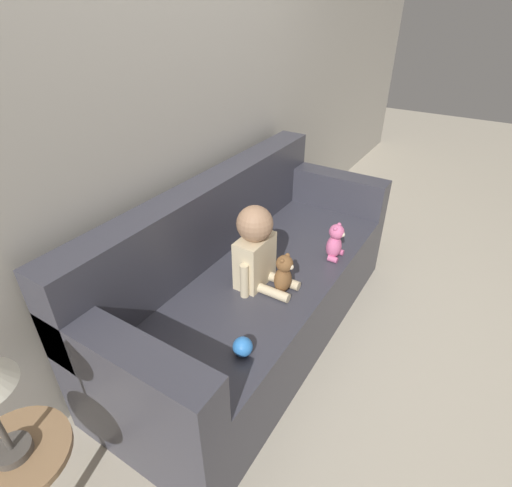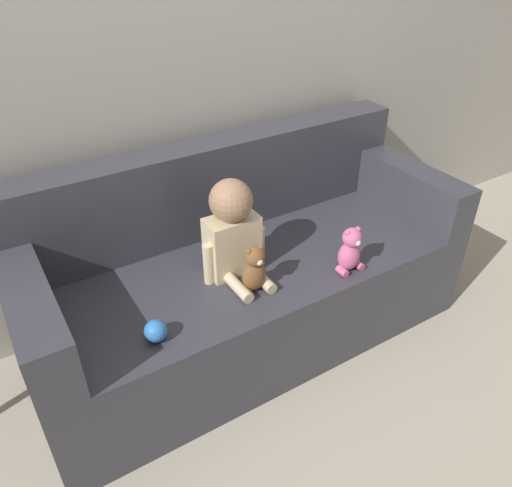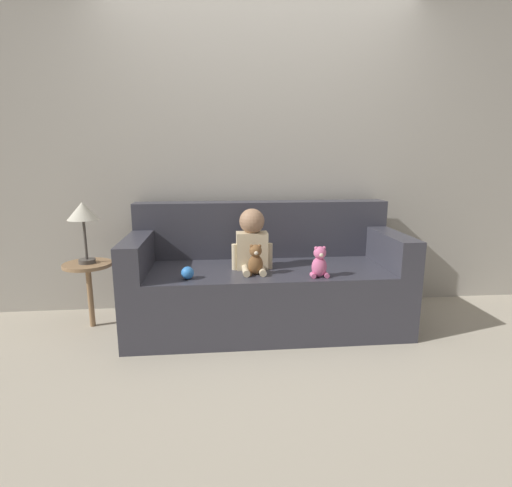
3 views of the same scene
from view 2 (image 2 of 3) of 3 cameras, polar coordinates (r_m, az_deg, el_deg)
name	(u,v)px [view 2 (image 2 of 3)]	position (r m, az deg, el deg)	size (l,w,h in m)	color
ground_plane	(250,332)	(2.57, -0.68, -10.10)	(12.00, 12.00, 0.00)	#B7AD99
wall_back	(189,44)	(2.34, -7.68, 21.66)	(8.00, 0.05, 2.60)	#ADA89E
couch	(244,275)	(2.39, -1.38, -3.62)	(2.01, 0.82, 0.91)	#383842
person_baby	(233,231)	(2.06, -2.67, 1.47)	(0.29, 0.32, 0.44)	beige
teddy_bear_brown	(254,270)	(2.02, -0.18, -3.05)	(0.13, 0.10, 0.21)	brown
plush_toy_side	(350,251)	(2.17, 10.70, -0.82)	(0.12, 0.10, 0.21)	#DB6699
toy_ball	(156,331)	(1.87, -11.39, -9.76)	(0.08, 0.08, 0.08)	#337FDB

